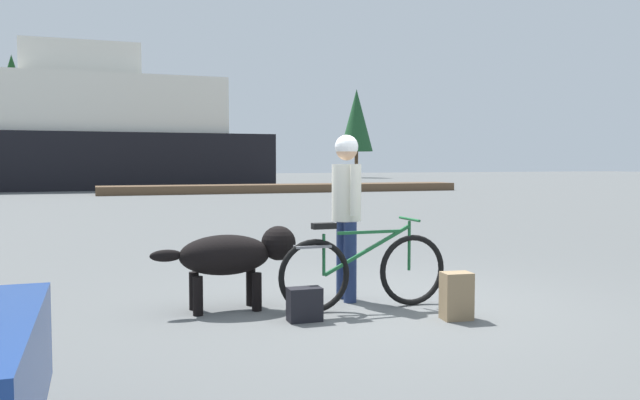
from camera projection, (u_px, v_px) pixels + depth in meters
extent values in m
plane|color=#595B5B|center=(381.00, 304.00, 6.76)|extent=(160.00, 160.00, 0.00)
torus|color=black|center=(412.00, 270.00, 6.70)|extent=(0.75, 0.06, 0.75)
torus|color=black|center=(314.00, 276.00, 6.34)|extent=(0.75, 0.06, 0.75)
cube|color=#19592D|center=(369.00, 232.00, 6.51)|extent=(0.70, 0.03, 0.03)
cube|color=#19592D|center=(368.00, 250.00, 6.51)|extent=(0.95, 0.03, 0.49)
cylinder|color=#19592D|center=(324.00, 255.00, 6.36)|extent=(0.03, 0.03, 0.42)
cylinder|color=#19592D|center=(409.00, 246.00, 6.67)|extent=(0.03, 0.03, 0.52)
cube|color=black|center=(324.00, 226.00, 6.34)|extent=(0.24, 0.10, 0.06)
cylinder|color=#19592D|center=(409.00, 219.00, 6.65)|extent=(0.03, 0.44, 0.03)
cube|color=slate|center=(312.00, 246.00, 6.31)|extent=(0.36, 0.14, 0.02)
cylinder|color=navy|center=(343.00, 259.00, 7.04)|extent=(0.14, 0.14, 0.87)
cylinder|color=navy|center=(350.00, 262.00, 6.83)|extent=(0.14, 0.14, 0.87)
cylinder|color=silver|center=(346.00, 193.00, 6.89)|extent=(0.32, 0.32, 0.62)
cylinder|color=silver|center=(339.00, 188.00, 7.10)|extent=(0.09, 0.09, 0.54)
cylinder|color=silver|center=(354.00, 190.00, 6.68)|extent=(0.09, 0.09, 0.54)
sphere|color=tan|center=(347.00, 150.00, 6.87)|extent=(0.24, 0.24, 0.24)
sphere|color=white|center=(347.00, 147.00, 6.86)|extent=(0.25, 0.25, 0.25)
ellipsoid|color=black|center=(225.00, 255.00, 6.45)|extent=(0.93, 0.48, 0.41)
sphere|color=black|center=(279.00, 243.00, 6.63)|extent=(0.36, 0.36, 0.36)
ellipsoid|color=black|center=(166.00, 256.00, 6.26)|extent=(0.32, 0.12, 0.12)
cylinder|color=black|center=(251.00, 287.00, 6.70)|extent=(0.10, 0.10, 0.39)
cylinder|color=black|center=(257.00, 292.00, 6.45)|extent=(0.10, 0.10, 0.39)
cylinder|color=black|center=(194.00, 291.00, 6.50)|extent=(0.10, 0.10, 0.39)
cylinder|color=black|center=(198.00, 296.00, 6.25)|extent=(0.10, 0.10, 0.39)
cube|color=#8C7251|center=(457.00, 296.00, 6.10)|extent=(0.30, 0.23, 0.45)
cube|color=black|center=(305.00, 304.00, 6.03)|extent=(0.32, 0.19, 0.32)
cube|color=brown|center=(286.00, 188.00, 32.28)|extent=(18.32, 2.00, 0.40)
cube|color=black|center=(35.00, 161.00, 35.71)|extent=(26.06, 7.28, 3.13)
cube|color=silver|center=(33.00, 105.00, 35.53)|extent=(20.85, 6.11, 3.20)
cube|color=silver|center=(82.00, 62.00, 36.24)|extent=(6.26, 4.37, 1.80)
cylinder|color=#4C331E|center=(14.00, 160.00, 54.24)|extent=(0.49, 0.49, 3.42)
cone|color=#19471E|center=(12.00, 97.00, 53.93)|extent=(4.13, 4.13, 7.21)
cylinder|color=#4C331E|center=(142.00, 166.00, 55.57)|extent=(0.32, 0.32, 2.32)
cone|color=#143819|center=(141.00, 114.00, 55.31)|extent=(3.10, 3.10, 6.74)
cylinder|color=#4C331E|center=(356.00, 165.00, 62.67)|extent=(0.35, 0.35, 2.59)
cone|color=#1E4C28|center=(356.00, 120.00, 62.41)|extent=(3.22, 3.22, 6.09)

